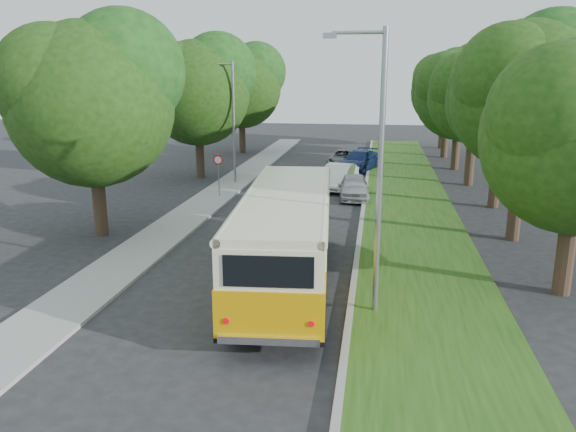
% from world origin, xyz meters
% --- Properties ---
extents(ground, '(120.00, 120.00, 0.00)m').
position_xyz_m(ground, '(0.00, 0.00, 0.00)').
color(ground, '#242426').
rests_on(ground, ground).
extents(curb, '(0.20, 70.00, 0.15)m').
position_xyz_m(curb, '(3.60, 5.00, 0.07)').
color(curb, gray).
rests_on(curb, ground).
extents(grass_verge, '(4.50, 70.00, 0.13)m').
position_xyz_m(grass_verge, '(5.95, 5.00, 0.07)').
color(grass_verge, '#244612').
rests_on(grass_verge, ground).
extents(sidewalk, '(2.20, 70.00, 0.12)m').
position_xyz_m(sidewalk, '(-4.80, 5.00, 0.06)').
color(sidewalk, gray).
rests_on(sidewalk, ground).
extents(treeline, '(24.27, 41.91, 9.46)m').
position_xyz_m(treeline, '(3.15, 17.99, 5.93)').
color(treeline, '#332319').
rests_on(treeline, ground).
extents(lamppost_near, '(1.71, 0.16, 8.00)m').
position_xyz_m(lamppost_near, '(4.21, -2.50, 4.37)').
color(lamppost_near, gray).
rests_on(lamppost_near, ground).
extents(lamppost_far, '(1.71, 0.16, 7.50)m').
position_xyz_m(lamppost_far, '(-4.70, 16.00, 4.12)').
color(lamppost_far, gray).
rests_on(lamppost_far, ground).
extents(warning_sign, '(0.56, 0.10, 2.50)m').
position_xyz_m(warning_sign, '(-4.50, 11.98, 1.71)').
color(warning_sign, gray).
rests_on(warning_sign, ground).
extents(vintage_bus, '(3.62, 10.92, 3.19)m').
position_xyz_m(vintage_bus, '(1.40, -0.65, 1.59)').
color(vintage_bus, '#E39F07').
rests_on(vintage_bus, ground).
extents(car_silver, '(1.85, 4.08, 1.36)m').
position_xyz_m(car_silver, '(3.00, 13.00, 0.68)').
color(car_silver, '#ADAEB2').
rests_on(car_silver, ground).
extents(car_white, '(2.38, 4.66, 1.46)m').
position_xyz_m(car_white, '(1.91, 15.62, 0.73)').
color(car_white, white).
rests_on(car_white, ground).
extents(car_blue, '(3.39, 5.30, 1.43)m').
position_xyz_m(car_blue, '(2.92, 22.29, 0.71)').
color(car_blue, navy).
rests_on(car_blue, ground).
extents(car_grey, '(2.56, 4.92, 1.33)m').
position_xyz_m(car_grey, '(1.85, 23.59, 0.66)').
color(car_grey, slate).
rests_on(car_grey, ground).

